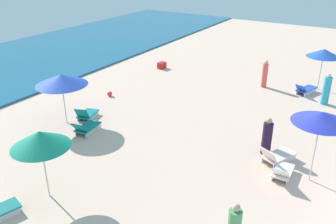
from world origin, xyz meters
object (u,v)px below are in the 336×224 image
beachgoer_1 (267,137)px  cooler_box_0 (162,65)px  beachgoer_0 (326,90)px  beach_ball_1 (110,94)px  lounge_chair_3_1 (86,128)px  umbrella_4 (324,53)px  umbrella_0 (321,117)px  umbrella_2 (40,139)px  beachgoer_4 (265,74)px  lounge_chair_0_1 (277,156)px  lounge_chair_3_0 (87,114)px  umbrella_3 (61,80)px  lounge_chair_4_0 (306,89)px  lounge_chair_0_0 (282,172)px

beachgoer_1 → cooler_box_0: 12.09m
beachgoer_0 → beach_ball_1: (-5.11, 10.40, -0.64)m
lounge_chair_3_1 → umbrella_4: (11.19, -7.71, 1.91)m
umbrella_0 → cooler_box_0: 14.37m
umbrella_2 → cooler_box_0: bearing=17.4°
umbrella_0 → beachgoer_0: umbrella_0 is taller
beachgoer_0 → beachgoer_4: (0.85, 3.55, -0.00)m
umbrella_4 → lounge_chair_0_1: bearing=-178.7°
umbrella_4 → lounge_chair_3_0: bearing=139.2°
umbrella_2 → beachgoer_0: 14.54m
lounge_chair_0_1 → umbrella_3: size_ratio=0.68×
lounge_chair_0_1 → lounge_chair_4_0: bearing=-60.4°
umbrella_2 → beach_ball_1: umbrella_2 is taller
umbrella_4 → lounge_chair_4_0: size_ratio=1.48×
lounge_chair_4_0 → lounge_chair_0_0: bearing=115.1°
umbrella_2 → beach_ball_1: size_ratio=8.52×
umbrella_0 → umbrella_3: umbrella_0 is taller
beachgoer_1 → beachgoer_4: 7.82m
umbrella_0 → lounge_chair_3_1: size_ratio=1.82×
umbrella_0 → lounge_chair_4_0: (8.57, 1.99, -2.20)m
lounge_chair_0_0 → beachgoer_4: beachgoer_4 is taller
lounge_chair_0_1 → lounge_chair_4_0: size_ratio=0.99×
lounge_chair_0_0 → lounge_chair_3_1: lounge_chair_3_1 is taller
lounge_chair_3_1 → beachgoer_0: size_ratio=0.86×
umbrella_0 → beach_ball_1: 11.70m
umbrella_0 → beachgoer_0: 7.78m
beachgoer_0 → cooler_box_0: size_ratio=2.97×
lounge_chair_3_0 → cooler_box_0: size_ratio=2.41×
umbrella_0 → beachgoer_0: bearing=6.1°
lounge_chair_0_0 → lounge_chair_4_0: bearing=-84.9°
umbrella_4 → umbrella_2: bearing=159.6°
beachgoer_4 → cooler_box_0: 7.16m
lounge_chair_3_1 → beachgoer_0: beachgoer_0 is taller
lounge_chair_0_1 → lounge_chair_0_0: bearing=141.4°
umbrella_0 → umbrella_4: 9.85m
umbrella_0 → lounge_chair_4_0: size_ratio=1.64×
lounge_chair_0_0 → beachgoer_4: 9.47m
umbrella_0 → lounge_chair_4_0: bearing=13.1°
lounge_chair_3_1 → beach_ball_1: lounge_chair_3_1 is taller
lounge_chair_3_1 → beachgoer_4: 11.03m
lounge_chair_0_0 → cooler_box_0: (8.70, 10.63, -0.03)m
lounge_chair_4_0 → umbrella_3: bearing=65.8°
lounge_chair_4_0 → beach_ball_1: (-6.12, 9.22, -0.11)m
lounge_chair_3_1 → beach_ball_1: size_ratio=5.16×
beachgoer_0 → beachgoer_1: bearing=13.9°
lounge_chair_3_0 → beach_ball_1: lounge_chair_3_0 is taller
lounge_chair_4_0 → cooler_box_0: (-0.24, 9.50, -0.04)m
umbrella_3 → lounge_chair_3_1: umbrella_3 is taller
lounge_chair_0_0 → lounge_chair_3_0: lounge_chair_3_0 is taller
umbrella_4 → beachgoer_1: size_ratio=1.53×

